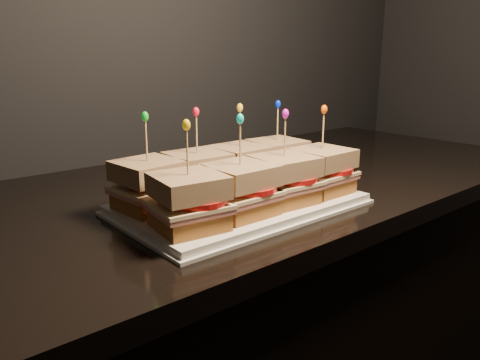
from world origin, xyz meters
TOP-DOWN VIEW (x-y plane):
  - granite_slab at (0.70, 1.65)m, footprint 2.21×0.72m
  - platter at (0.84, 1.50)m, footprint 0.43×0.27m
  - platter_rim at (0.84, 1.50)m, footprint 0.44×0.28m
  - sandwich_0_bread_bot at (0.68, 1.56)m, footprint 0.11×0.11m
  - sandwich_0_ham at (0.68, 1.56)m, footprint 0.12×0.11m
  - sandwich_0_cheese at (0.68, 1.56)m, footprint 0.12×0.12m
  - sandwich_0_tomato at (0.70, 1.56)m, footprint 0.10×0.10m
  - sandwich_0_bread_top at (0.68, 1.56)m, footprint 0.11×0.11m
  - sandwich_0_pick at (0.68, 1.56)m, footprint 0.00×0.00m
  - sandwich_0_frill at (0.68, 1.56)m, footprint 0.01×0.01m
  - sandwich_1_bread_bot at (0.79, 1.56)m, footprint 0.10×0.10m
  - sandwich_1_ham at (0.79, 1.56)m, footprint 0.11×0.11m
  - sandwich_1_cheese at (0.79, 1.56)m, footprint 0.11×0.11m
  - sandwich_1_tomato at (0.80, 1.56)m, footprint 0.10×0.10m
  - sandwich_1_bread_top at (0.79, 1.56)m, footprint 0.10×0.10m
  - sandwich_1_pick at (0.79, 1.56)m, footprint 0.00×0.00m
  - sandwich_1_frill at (0.79, 1.56)m, footprint 0.01×0.01m
  - sandwich_2_bread_bot at (0.89, 1.56)m, footprint 0.10×0.10m
  - sandwich_2_ham at (0.89, 1.56)m, footprint 0.11×0.11m
  - sandwich_2_cheese at (0.89, 1.56)m, footprint 0.11×0.11m
  - sandwich_2_tomato at (0.90, 1.56)m, footprint 0.10×0.10m
  - sandwich_2_bread_top at (0.89, 1.56)m, footprint 0.10×0.10m
  - sandwich_2_pick at (0.89, 1.56)m, footprint 0.00×0.00m
  - sandwich_2_frill at (0.89, 1.56)m, footprint 0.01×0.01m
  - sandwich_3_bread_bot at (0.99, 1.56)m, footprint 0.10×0.10m
  - sandwich_3_ham at (0.99, 1.56)m, footprint 0.11×0.11m
  - sandwich_3_cheese at (0.99, 1.56)m, footprint 0.12×0.11m
  - sandwich_3_tomato at (1.00, 1.56)m, footprint 0.10×0.10m
  - sandwich_3_bread_top at (0.99, 1.56)m, footprint 0.11×0.11m
  - sandwich_3_pick at (0.99, 1.56)m, footprint 0.00×0.00m
  - sandwich_3_frill at (0.99, 1.56)m, footprint 0.01×0.01m
  - sandwich_4_bread_bot at (0.68, 1.44)m, footprint 0.11×0.11m
  - sandwich_4_ham at (0.68, 1.44)m, footprint 0.12×0.12m
  - sandwich_4_cheese at (0.68, 1.44)m, footprint 0.12×0.12m
  - sandwich_4_tomato at (0.70, 1.43)m, footprint 0.10×0.10m
  - sandwich_4_bread_top at (0.68, 1.44)m, footprint 0.11×0.11m
  - sandwich_4_pick at (0.68, 1.44)m, footprint 0.00×0.00m
  - sandwich_4_frill at (0.68, 1.44)m, footprint 0.01×0.01m
  - sandwich_5_bread_bot at (0.79, 1.44)m, footprint 0.10×0.10m
  - sandwich_5_ham at (0.79, 1.44)m, footprint 0.11×0.10m
  - sandwich_5_cheese at (0.79, 1.44)m, footprint 0.11×0.11m
  - sandwich_5_tomato at (0.80, 1.43)m, footprint 0.10×0.10m
  - sandwich_5_bread_top at (0.79, 1.44)m, footprint 0.10×0.10m
  - sandwich_5_pick at (0.79, 1.44)m, footprint 0.00×0.00m
  - sandwich_5_frill at (0.79, 1.44)m, footprint 0.01×0.01m
  - sandwich_6_bread_bot at (0.89, 1.44)m, footprint 0.11×0.11m
  - sandwich_6_ham at (0.89, 1.44)m, footprint 0.12×0.11m
  - sandwich_6_cheese at (0.89, 1.44)m, footprint 0.12×0.11m
  - sandwich_6_tomato at (0.90, 1.43)m, footprint 0.10×0.10m
  - sandwich_6_bread_top at (0.89, 1.44)m, footprint 0.11×0.11m
  - sandwich_6_pick at (0.89, 1.44)m, footprint 0.00×0.00m
  - sandwich_6_frill at (0.89, 1.44)m, footprint 0.01×0.01m
  - sandwich_7_bread_bot at (0.99, 1.44)m, footprint 0.10×0.10m
  - sandwich_7_ham at (0.99, 1.44)m, footprint 0.11×0.11m
  - sandwich_7_cheese at (0.99, 1.44)m, footprint 0.11×0.11m
  - sandwich_7_tomato at (1.00, 1.43)m, footprint 0.10×0.10m
  - sandwich_7_bread_top at (0.99, 1.44)m, footprint 0.10×0.10m
  - sandwich_7_pick at (0.99, 1.44)m, footprint 0.00×0.00m
  - sandwich_7_frill at (0.99, 1.44)m, footprint 0.01×0.01m

SIDE VIEW (x-z plane):
  - granite_slab at x=0.70m, z-range 0.89..0.93m
  - platter_rim at x=0.84m, z-range 0.93..0.93m
  - platter at x=0.84m, z-range 0.93..0.94m
  - sandwich_0_bread_bot at x=0.68m, z-range 0.94..0.97m
  - sandwich_1_bread_bot at x=0.79m, z-range 0.94..0.97m
  - sandwich_2_bread_bot at x=0.89m, z-range 0.94..0.97m
  - sandwich_3_bread_bot at x=0.99m, z-range 0.94..0.97m
  - sandwich_4_bread_bot at x=0.68m, z-range 0.94..0.97m
  - sandwich_5_bread_bot at x=0.79m, z-range 0.94..0.97m
  - sandwich_6_bread_bot at x=0.89m, z-range 0.94..0.97m
  - sandwich_7_bread_bot at x=0.99m, z-range 0.94..0.97m
  - sandwich_0_ham at x=0.68m, z-range 0.97..0.98m
  - sandwich_1_ham at x=0.79m, z-range 0.97..0.98m
  - sandwich_2_ham at x=0.89m, z-range 0.97..0.98m
  - sandwich_3_ham at x=0.99m, z-range 0.97..0.98m
  - sandwich_4_ham at x=0.68m, z-range 0.97..0.98m
  - sandwich_5_ham at x=0.79m, z-range 0.97..0.98m
  - sandwich_6_ham at x=0.89m, z-range 0.97..0.98m
  - sandwich_7_ham at x=0.99m, z-range 0.97..0.98m
  - sandwich_0_cheese at x=0.68m, z-range 0.98..0.99m
  - sandwich_1_cheese at x=0.79m, z-range 0.98..0.99m
  - sandwich_2_cheese at x=0.89m, z-range 0.98..0.99m
  - sandwich_3_cheese at x=0.99m, z-range 0.98..0.99m
  - sandwich_4_cheese at x=0.68m, z-range 0.98..0.99m
  - sandwich_5_cheese at x=0.79m, z-range 0.98..0.99m
  - sandwich_6_cheese at x=0.89m, z-range 0.98..0.99m
  - sandwich_7_cheese at x=0.99m, z-range 0.98..0.99m
  - sandwich_0_tomato at x=0.70m, z-range 0.99..0.99m
  - sandwich_1_tomato at x=0.80m, z-range 0.99..0.99m
  - sandwich_2_tomato at x=0.90m, z-range 0.99..0.99m
  - sandwich_3_tomato at x=1.00m, z-range 0.99..0.99m
  - sandwich_4_tomato at x=0.70m, z-range 0.99..0.99m
  - sandwich_5_tomato at x=0.80m, z-range 0.99..0.99m
  - sandwich_6_tomato at x=0.90m, z-range 0.99..0.99m
  - sandwich_7_tomato at x=1.00m, z-range 0.99..0.99m
  - sandwich_0_bread_top at x=0.68m, z-range 0.99..1.03m
  - sandwich_1_bread_top at x=0.79m, z-range 0.99..1.03m
  - sandwich_2_bread_top at x=0.89m, z-range 0.99..1.03m
  - sandwich_3_bread_top at x=0.99m, z-range 0.99..1.03m
  - sandwich_4_bread_top at x=0.68m, z-range 0.99..1.03m
  - sandwich_5_bread_top at x=0.79m, z-range 0.99..1.03m
  - sandwich_6_bread_top at x=0.89m, z-range 0.99..1.03m
  - sandwich_7_bread_top at x=0.99m, z-range 0.99..1.03m
  - sandwich_0_pick at x=0.68m, z-range 1.01..1.10m
  - sandwich_1_pick at x=0.79m, z-range 1.01..1.10m
  - sandwich_2_pick at x=0.89m, z-range 1.01..1.10m
  - sandwich_3_pick at x=0.99m, z-range 1.01..1.10m
  - sandwich_4_pick at x=0.68m, z-range 1.01..1.10m
  - sandwich_5_pick at x=0.79m, z-range 1.01..1.10m
  - sandwich_6_pick at x=0.89m, z-range 1.01..1.10m
  - sandwich_7_pick at x=0.99m, z-range 1.01..1.10m
  - sandwich_0_frill at x=0.68m, z-range 1.10..1.11m
  - sandwich_1_frill at x=0.79m, z-range 1.10..1.11m
  - sandwich_2_frill at x=0.89m, z-range 1.10..1.11m
  - sandwich_3_frill at x=0.99m, z-range 1.10..1.11m
  - sandwich_4_frill at x=0.68m, z-range 1.10..1.11m
  - sandwich_5_frill at x=0.79m, z-range 1.10..1.11m
  - sandwich_6_frill at x=0.89m, z-range 1.10..1.11m
  - sandwich_7_frill at x=0.99m, z-range 1.10..1.11m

